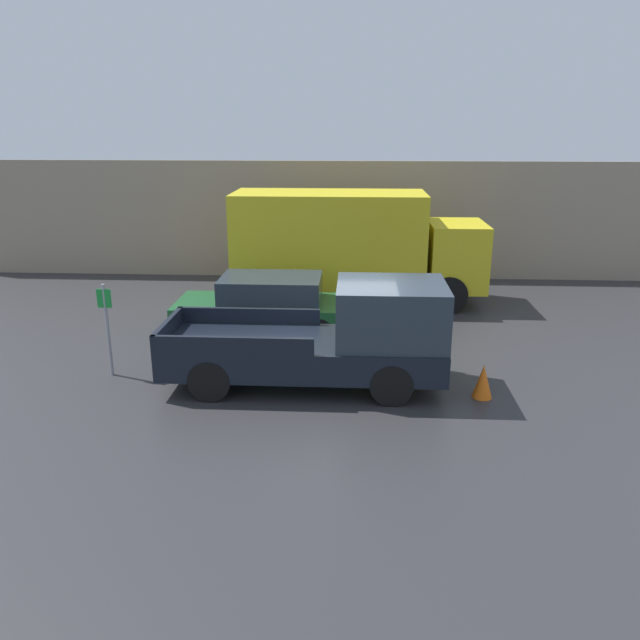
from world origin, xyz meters
The scene contains 7 objects.
ground_plane centered at (0.00, 0.00, 0.00)m, with size 60.00×60.00×0.00m, color #2D2D30.
building_wall centered at (0.00, 9.50, 2.01)m, with size 28.00×0.15×4.02m.
pickup_truck centered at (-0.07, -0.18, 1.02)m, with size 5.71×2.06×2.19m.
car centered at (-1.88, 3.17, 0.76)m, with size 4.63×1.94×1.49m.
delivery_truck centered at (0.18, 6.28, 1.79)m, with size 7.42×2.42×3.30m.
parking_sign centered at (-4.88, 0.08, 1.15)m, with size 0.30×0.07×2.03m.
traffic_cone centered at (2.91, -0.65, 0.34)m, with size 0.40×0.40×0.69m.
Camera 1 is at (0.33, -12.20, 5.21)m, focal length 35.00 mm.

